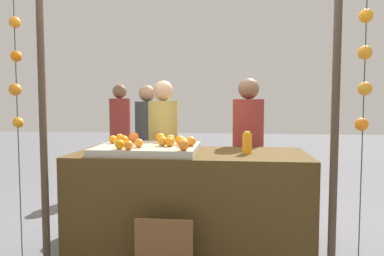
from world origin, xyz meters
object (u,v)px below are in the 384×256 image
orange_0 (124,140)px  chalkboard_sign (164,253)px  stall_counter (190,203)px  juice_bottle (247,143)px  vendor_right (248,161)px  orange_1 (113,139)px  vendor_left (164,160)px

orange_0 → chalkboard_sign: size_ratio=0.17×
stall_counter → chalkboard_sign: 0.66m
stall_counter → juice_bottle: (0.49, -0.03, 0.54)m
stall_counter → vendor_right: 0.86m
orange_1 → juice_bottle: juice_bottle is taller
juice_bottle → stall_counter: bearing=176.9°
stall_counter → chalkboard_sign: stall_counter is taller
orange_0 → vendor_right: size_ratio=0.05×
chalkboard_sign → vendor_right: (0.64, 1.24, 0.49)m
stall_counter → orange_1: size_ratio=27.44×
orange_0 → chalkboard_sign: 1.05m
orange_1 → stall_counter: bearing=-6.4°
orange_0 → chalkboard_sign: (0.45, -0.56, -0.75)m
juice_bottle → chalkboard_sign: 1.12m
juice_bottle → chalkboard_sign: juice_bottle is taller
stall_counter → vendor_left: vendor_left is taller
orange_1 → vendor_left: size_ratio=0.05×
stall_counter → juice_bottle: juice_bottle is taller
chalkboard_sign → vendor_right: 1.48m
orange_1 → juice_bottle: size_ratio=0.38×
juice_bottle → chalkboard_sign: bearing=-135.8°
vendor_right → stall_counter: bearing=-129.9°
stall_counter → orange_0: size_ratio=23.41×
orange_1 → juice_bottle: 1.21m
orange_1 → chalkboard_sign: (0.59, -0.70, -0.75)m
chalkboard_sign → orange_1: bearing=130.4°
orange_0 → juice_bottle: juice_bottle is taller
chalkboard_sign → vendor_left: size_ratio=0.33×
orange_1 → vendor_right: bearing=23.7°
orange_1 → orange_0: bearing=-43.3°
orange_1 → vendor_right: vendor_right is taller
orange_0 → juice_bottle: 1.06m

